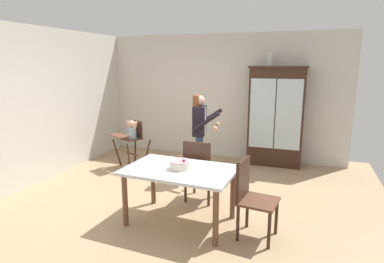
{
  "coord_description": "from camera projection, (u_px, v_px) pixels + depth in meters",
  "views": [
    {
      "loc": [
        1.77,
        -4.23,
        2.07
      ],
      "look_at": [
        -0.0,
        0.7,
        0.95
      ],
      "focal_mm": 29.85,
      "sensor_mm": 36.0,
      "label": 1
    }
  ],
  "objects": [
    {
      "name": "birthday_cake",
      "position": [
        180.0,
        165.0,
        4.1
      ],
      "size": [
        0.28,
        0.28,
        0.19
      ],
      "color": "beige",
      "rests_on": "dining_table"
    },
    {
      "name": "wall_back",
      "position": [
        222.0,
        97.0,
        7.05
      ],
      "size": [
        5.32,
        0.06,
        2.7
      ],
      "primitive_type": "cube",
      "color": "beige",
      "rests_on": "ground_plane"
    },
    {
      "name": "dining_chair_far_side",
      "position": [
        199.0,
        167.0,
        4.76
      ],
      "size": [
        0.45,
        0.45,
        0.96
      ],
      "rotation": [
        0.0,
        0.0,
        3.11
      ],
      "color": "#382116",
      "rests_on": "ground_plane"
    },
    {
      "name": "high_chair_with_toddler",
      "position": [
        132.0,
        135.0,
        6.46
      ],
      "size": [
        0.77,
        0.83,
        0.95
      ],
      "rotation": [
        0.0,
        0.0,
        -0.47
      ],
      "color": "#382116",
      "rests_on": "ground_plane"
    },
    {
      "name": "ground_plane",
      "position": [
        177.0,
        201.0,
        4.91
      ],
      "size": [
        6.24,
        6.24,
        0.0
      ],
      "primitive_type": "plane",
      "color": "tan"
    },
    {
      "name": "china_cabinet",
      "position": [
        276.0,
        116.0,
        6.47
      ],
      "size": [
        1.13,
        0.48,
        2.02
      ],
      "color": "#382116",
      "rests_on": "ground_plane"
    },
    {
      "name": "adult_person",
      "position": [
        200.0,
        127.0,
        5.66
      ],
      "size": [
        0.56,
        0.54,
        1.53
      ],
      "rotation": [
        0.0,
        0.0,
        1.73
      ],
      "color": "#33425B",
      "rests_on": "ground_plane"
    },
    {
      "name": "dining_table",
      "position": [
        180.0,
        176.0,
        4.13
      ],
      "size": [
        1.45,
        0.98,
        0.74
      ],
      "color": "silver",
      "rests_on": "ground_plane"
    },
    {
      "name": "ceramic_vase",
      "position": [
        270.0,
        60.0,
        6.3
      ],
      "size": [
        0.13,
        0.13,
        0.27
      ],
      "color": "#B2B7B2",
      "rests_on": "china_cabinet"
    },
    {
      "name": "wall_left",
      "position": [
        35.0,
        106.0,
        5.49
      ],
      "size": [
        0.06,
        5.32,
        2.7
      ],
      "primitive_type": "cube",
      "color": "beige",
      "rests_on": "ground_plane"
    },
    {
      "name": "dining_chair_right_end",
      "position": [
        250.0,
        193.0,
        3.81
      ],
      "size": [
        0.49,
        0.49,
        0.96
      ],
      "rotation": [
        0.0,
        0.0,
        1.45
      ],
      "color": "#382116",
      "rests_on": "ground_plane"
    }
  ]
}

